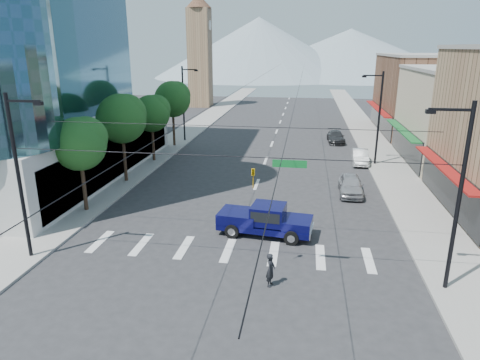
{
  "coord_description": "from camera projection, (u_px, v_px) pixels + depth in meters",
  "views": [
    {
      "loc": [
        3.83,
        -20.28,
        11.13
      ],
      "look_at": [
        -0.13,
        5.51,
        3.0
      ],
      "focal_mm": 32.0,
      "sensor_mm": 36.0,
      "label": 1
    }
  ],
  "objects": [
    {
      "name": "mountain_left",
      "position": [
        259.0,
        47.0,
        163.45
      ],
      "size": [
        80.0,
        80.0,
        22.0
      ],
      "primitive_type": "cone",
      "color": "gray",
      "rests_on": "ground"
    },
    {
      "name": "tree_midnear",
      "position": [
        123.0,
        117.0,
        35.3
      ],
      "size": [
        4.09,
        4.09,
        7.52
      ],
      "color": "black",
      "rests_on": "ground"
    },
    {
      "name": "clock_tower",
      "position": [
        200.0,
        50.0,
        80.73
      ],
      "size": [
        4.8,
        4.8,
        20.4
      ],
      "color": "#8C6B4C",
      "rests_on": "ground"
    },
    {
      "name": "pedestrian",
      "position": [
        271.0,
        270.0,
        20.62
      ],
      "size": [
        0.52,
        0.69,
        1.7
      ],
      "primitive_type": "imported",
      "rotation": [
        0.0,
        0.0,
        1.38
      ],
      "color": "black",
      "rests_on": "ground"
    },
    {
      "name": "pickup_truck",
      "position": [
        265.0,
        219.0,
        26.24
      ],
      "size": [
        6.03,
        2.81,
        1.97
      ],
      "rotation": [
        0.0,
        0.0,
        -0.12
      ],
      "color": "#08083F",
      "rests_on": "ground"
    },
    {
      "name": "sidewalk_left",
      "position": [
        196.0,
        126.0,
        62.46
      ],
      "size": [
        4.0,
        120.0,
        0.15
      ],
      "primitive_type": "cube",
      "color": "gray",
      "rests_on": "ground"
    },
    {
      "name": "sidewalk_right",
      "position": [
        365.0,
        131.0,
        58.99
      ],
      "size": [
        4.0,
        120.0,
        0.15
      ],
      "primitive_type": "cube",
      "color": "gray",
      "rests_on": "ground"
    },
    {
      "name": "parked_car_near",
      "position": [
        351.0,
        185.0,
        33.62
      ],
      "size": [
        1.94,
        4.55,
        1.53
      ],
      "primitive_type": "imported",
      "rotation": [
        0.0,
        0.0,
        -0.03
      ],
      "color": "#A0A0A4",
      "rests_on": "ground"
    },
    {
      "name": "parked_car_mid",
      "position": [
        360.0,
        157.0,
        42.44
      ],
      "size": [
        1.69,
        4.33,
        1.4
      ],
      "primitive_type": "imported",
      "rotation": [
        0.0,
        0.0,
        -0.05
      ],
      "color": "silver",
      "rests_on": "ground"
    },
    {
      "name": "tree_midfar",
      "position": [
        153.0,
        112.0,
        42.08
      ],
      "size": [
        3.65,
        3.64,
        6.71
      ],
      "color": "black",
      "rests_on": "ground"
    },
    {
      "name": "parked_car_far",
      "position": [
        336.0,
        137.0,
        51.98
      ],
      "size": [
        2.12,
        4.81,
        1.37
      ],
      "primitive_type": "imported",
      "rotation": [
        0.0,
        0.0,
        0.04
      ],
      "color": "#2D2E30",
      "rests_on": "ground"
    },
    {
      "name": "signal_rig",
      "position": [
        226.0,
        187.0,
        20.65
      ],
      "size": [
        21.8,
        0.2,
        9.0
      ],
      "color": "black",
      "rests_on": "ground"
    },
    {
      "name": "shop_far",
      "position": [
        430.0,
        96.0,
        56.36
      ],
      "size": [
        12.0,
        18.0,
        10.0
      ],
      "primitive_type": "cube",
      "color": "brown",
      "rests_on": "ground"
    },
    {
      "name": "lamp_pole_nw",
      "position": [
        184.0,
        101.0,
        51.39
      ],
      "size": [
        2.0,
        0.25,
        9.0
      ],
      "color": "black",
      "rests_on": "ground"
    },
    {
      "name": "mountain_right",
      "position": [
        350.0,
        53.0,
        168.42
      ],
      "size": [
        90.0,
        90.0,
        18.0
      ],
      "primitive_type": "cone",
      "color": "gray",
      "rests_on": "ground"
    },
    {
      "name": "lamp_pole_ne",
      "position": [
        378.0,
        115.0,
        40.75
      ],
      "size": [
        2.0,
        0.25,
        9.0
      ],
      "color": "black",
      "rests_on": "ground"
    },
    {
      "name": "tree_far",
      "position": [
        174.0,
        98.0,
        48.51
      ],
      "size": [
        4.09,
        4.09,
        7.52
      ],
      "color": "black",
      "rests_on": "ground"
    },
    {
      "name": "ground",
      "position": [
        227.0,
        263.0,
        23.0
      ],
      "size": [
        160.0,
        160.0,
        0.0
      ],
      "primitive_type": "plane",
      "color": "#28282B",
      "rests_on": "ground"
    },
    {
      "name": "tree_near",
      "position": [
        82.0,
        142.0,
        28.87
      ],
      "size": [
        3.65,
        3.64,
        6.71
      ],
      "color": "black",
      "rests_on": "ground"
    },
    {
      "name": "shop_mid",
      "position": [
        474.0,
        119.0,
        41.41
      ],
      "size": [
        12.0,
        14.0,
        9.0
      ],
      "primitive_type": "cube",
      "color": "tan",
      "rests_on": "ground"
    }
  ]
}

